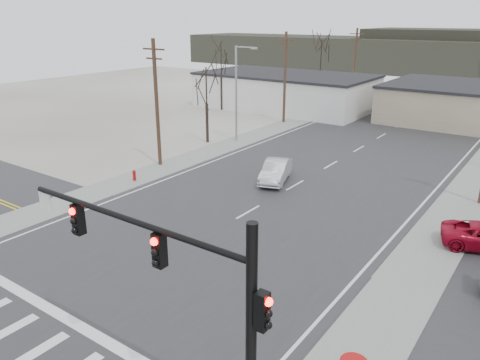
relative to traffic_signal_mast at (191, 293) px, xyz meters
The scene contains 19 objects.
ground 11.07m from the traffic_signal_mast, 141.84° to the left, with size 140.00×140.00×0.00m, color silver.
main_road 23.10m from the traffic_signal_mast, 110.42° to the left, with size 18.00×110.00×0.05m, color #29292C.
cross_road 11.07m from the traffic_signal_mast, 141.84° to the left, with size 90.00×10.00×0.04m, color #29292C.
sidewalk_left 32.41m from the traffic_signal_mast, 125.21° to the left, with size 3.00×90.00×0.06m, color gray.
sidewalk_right 26.75m from the traffic_signal_mast, 84.10° to the left, with size 3.00×90.00×0.06m, color gray.
traffic_signal_mast is the anchor object (origin of this frame).
fire_hydrant 23.39m from the traffic_signal_mast, 141.87° to the left, with size 0.24×0.24×0.87m.
building_left_far 52.07m from the traffic_signal_mast, 117.34° to the left, with size 22.30×12.30×4.50m.
upole_left_b 26.60m from the traffic_signal_mast, 136.81° to the left, with size 2.20×0.30×10.00m.
upole_left_c 42.85m from the traffic_signal_mast, 116.91° to the left, with size 2.20×0.30×10.00m.
upole_left_d 61.35m from the traffic_signal_mast, 108.43° to the left, with size 2.20×0.30×10.00m.
streetlight_main 33.84m from the traffic_signal_mast, 123.54° to the left, with size 2.40×0.25×9.00m.
tree_left_near 33.52m from the traffic_signal_mast, 128.57° to the left, with size 3.30×3.30×7.35m.
tree_left_far 56.63m from the traffic_signal_mast, 112.75° to the left, with size 3.96×3.96×8.82m.
tree_left_mid 50.12m from the traffic_signal_mast, 126.63° to the left, with size 3.96×3.96×8.82m.
hill_left 107.17m from the traffic_signal_mast, 113.59° to the left, with size 70.00×18.00×7.00m, color #333026.
sedan_crossing 22.68m from the traffic_signal_mast, 115.30° to the left, with size 1.63×4.68×1.54m, color #A6ADB0.
car_far_a 46.45m from the traffic_signal_mast, 95.78° to the left, with size 1.87×4.59×1.33m, color black.
car_far_b 56.51m from the traffic_signal_mast, 103.51° to the left, with size 1.66×4.13×1.41m, color black.
Camera 1 is at (15.09, -14.12, 11.55)m, focal length 35.00 mm.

